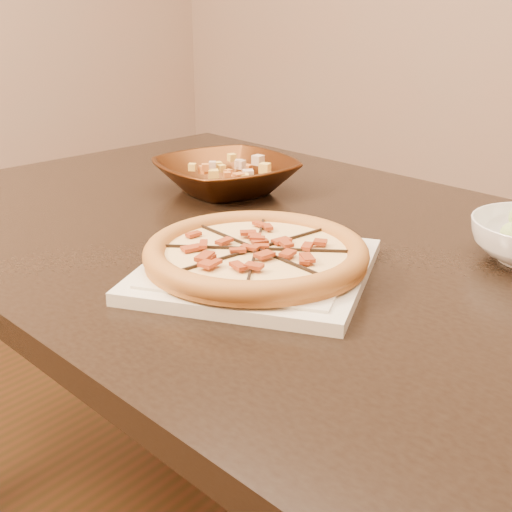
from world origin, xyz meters
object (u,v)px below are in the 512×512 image
object	(u,v)px
plate	(256,269)
pizza	(256,253)
dining_table	(274,287)
bronze_bowl	(226,176)

from	to	relation	value
plate	pizza	size ratio (longest dim) A/B	1.26
dining_table	plate	xyz separation A→B (m)	(0.09, -0.16, 0.11)
dining_table	bronze_bowl	xyz separation A→B (m)	(-0.22, 0.14, 0.13)
dining_table	bronze_bowl	distance (m)	0.29
pizza	bronze_bowl	bearing A→B (deg)	136.66
plate	pizza	distance (m)	0.02
dining_table	pizza	xyz separation A→B (m)	(0.09, -0.16, 0.13)
dining_table	bronze_bowl	size ratio (longest dim) A/B	5.97
dining_table	pizza	size ratio (longest dim) A/B	4.96
plate	dining_table	bearing A→B (deg)	119.83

